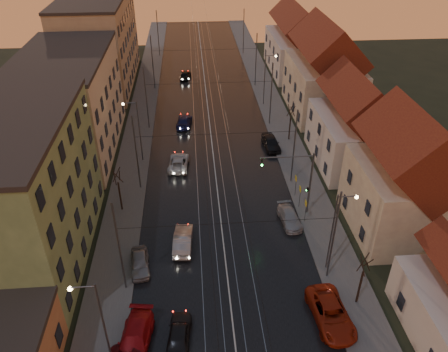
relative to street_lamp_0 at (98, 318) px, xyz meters
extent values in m
cube|color=black|center=(9.10, 38.00, -4.87)|extent=(16.00, 120.00, 0.04)
cube|color=#4C4C4C|center=(-0.90, 38.00, -4.81)|extent=(4.00, 120.00, 0.15)
cube|color=#4C4C4C|center=(19.10, 38.00, -4.81)|extent=(4.00, 120.00, 0.15)
cube|color=gray|center=(6.90, 38.00, -4.83)|extent=(0.06, 120.00, 0.03)
cube|color=gray|center=(8.33, 38.00, -4.83)|extent=(0.06, 120.00, 0.03)
cube|color=gray|center=(9.87, 38.00, -4.83)|extent=(0.06, 120.00, 0.03)
cube|color=gray|center=(11.30, 38.00, -4.83)|extent=(0.06, 120.00, 0.03)
cube|color=#5F7D50|center=(-8.40, 12.00, 1.61)|extent=(10.00, 18.00, 13.00)
cube|color=#C5B398|center=(-8.40, 32.00, 1.11)|extent=(10.00, 20.00, 12.00)
cube|color=#9C8165|center=(-8.40, 56.00, 2.11)|extent=(10.00, 24.00, 14.00)
cube|color=tan|center=(26.10, 13.00, -1.39)|extent=(8.50, 10.00, 7.00)
pyramid|color=#561A13|center=(26.10, 13.00, 4.01)|extent=(8.67, 10.20, 3.80)
cube|color=silver|center=(26.10, 26.00, -1.89)|extent=(9.00, 12.00, 6.00)
pyramid|color=#561A13|center=(26.10, 26.00, 2.71)|extent=(9.18, 12.24, 3.20)
cube|color=tan|center=(26.10, 41.00, -1.14)|extent=(9.00, 14.00, 7.50)
pyramid|color=#561A13|center=(26.10, 41.00, 4.61)|extent=(9.18, 14.28, 4.00)
cube|color=silver|center=(26.10, 59.00, -1.64)|extent=(9.00, 16.00, 6.50)
pyramid|color=#561A13|center=(26.10, 59.00, 3.36)|extent=(9.18, 16.32, 3.50)
cylinder|color=#595B60|center=(0.50, 7.00, -0.39)|extent=(0.16, 0.16, 9.00)
cylinder|color=#595B60|center=(17.70, 7.00, -0.39)|extent=(0.16, 0.16, 9.00)
cylinder|color=#595B60|center=(0.50, 22.00, -0.39)|extent=(0.16, 0.16, 9.00)
cylinder|color=#595B60|center=(17.70, 22.00, -0.39)|extent=(0.16, 0.16, 9.00)
cylinder|color=#595B60|center=(0.50, 37.00, -0.39)|extent=(0.16, 0.16, 9.00)
cylinder|color=#595B60|center=(17.70, 37.00, -0.39)|extent=(0.16, 0.16, 9.00)
cylinder|color=#595B60|center=(0.50, 52.00, -0.39)|extent=(0.16, 0.16, 9.00)
cylinder|color=#595B60|center=(17.70, 52.00, -0.39)|extent=(0.16, 0.16, 9.00)
cylinder|color=#595B60|center=(0.50, 70.00, -0.39)|extent=(0.16, 0.16, 9.00)
cylinder|color=#595B60|center=(17.70, 70.00, -0.39)|extent=(0.16, 0.16, 9.00)
cylinder|color=#595B60|center=(0.30, 0.00, -0.89)|extent=(0.14, 0.14, 8.00)
cylinder|color=#595B60|center=(-0.50, 0.00, 2.91)|extent=(1.60, 0.10, 0.10)
sphere|color=#FFD88C|center=(-1.22, 0.00, 2.81)|extent=(0.32, 0.32, 0.32)
cylinder|color=#595B60|center=(17.90, 8.00, -0.89)|extent=(0.14, 0.14, 8.00)
cylinder|color=#595B60|center=(18.70, 8.00, 2.91)|extent=(1.60, 0.10, 0.10)
sphere|color=#FFD88C|center=(19.42, 8.00, 2.81)|extent=(0.32, 0.32, 0.32)
cylinder|color=#595B60|center=(0.30, 28.00, -0.89)|extent=(0.14, 0.14, 8.00)
cylinder|color=#595B60|center=(-0.50, 28.00, 2.91)|extent=(1.60, 0.10, 0.10)
sphere|color=#FFD88C|center=(-1.22, 28.00, 2.81)|extent=(0.32, 0.32, 0.32)
cylinder|color=#595B60|center=(17.90, 44.00, -0.89)|extent=(0.14, 0.14, 8.00)
cylinder|color=#595B60|center=(18.70, 44.00, 2.91)|extent=(1.60, 0.10, 0.10)
sphere|color=#FFD88C|center=(19.42, 44.00, 2.81)|extent=(0.32, 0.32, 0.32)
cylinder|color=#595B60|center=(18.10, 16.00, -1.29)|extent=(0.20, 0.20, 7.20)
cylinder|color=#595B60|center=(15.50, 16.00, 2.01)|extent=(5.20, 0.14, 0.14)
imported|color=black|center=(13.10, 16.00, 1.41)|extent=(0.15, 0.18, 0.90)
sphere|color=#19FF3F|center=(13.10, 15.88, 1.26)|extent=(0.20, 0.20, 0.20)
cylinder|color=black|center=(-1.10, 18.00, -3.14)|extent=(0.18, 0.18, 3.50)
cylinder|color=black|center=(-0.86, 18.09, -0.59)|extent=(0.37, 0.92, 1.61)
cylinder|color=black|center=(-1.18, 18.23, -0.59)|extent=(0.91, 0.40, 1.61)
cylinder|color=black|center=(-1.33, 17.91, -0.59)|extent=(0.37, 0.92, 1.61)
cylinder|color=black|center=(-0.97, 17.78, -0.59)|extent=(0.84, 0.54, 1.62)
cylinder|color=black|center=(19.30, 4.00, -3.14)|extent=(0.18, 0.18, 3.50)
cylinder|color=black|center=(19.54, 4.09, -0.59)|extent=(0.37, 0.92, 1.61)
cylinder|color=black|center=(19.22, 4.23, -0.59)|extent=(0.91, 0.40, 1.61)
cylinder|color=black|center=(19.07, 3.91, -0.59)|extent=(0.37, 0.92, 1.61)
cylinder|color=black|center=(19.43, 3.78, -0.59)|extent=(0.84, 0.54, 1.62)
cylinder|color=black|center=(19.50, 32.00, -3.14)|extent=(0.18, 0.18, 3.50)
cylinder|color=black|center=(19.74, 32.09, -0.59)|extent=(0.37, 0.92, 1.61)
cylinder|color=black|center=(19.42, 32.23, -0.59)|extent=(0.91, 0.40, 1.61)
cylinder|color=black|center=(19.27, 31.91, -0.59)|extent=(0.37, 0.92, 1.61)
cylinder|color=black|center=(19.63, 31.78, -0.59)|extent=(0.84, 0.54, 1.62)
imported|color=black|center=(5.02, 1.66, -4.20)|extent=(2.05, 4.20, 1.38)
imported|color=#96969B|center=(5.30, 11.88, -4.10)|extent=(1.95, 4.84, 1.56)
imported|color=#BCBCBC|center=(4.77, 26.18, -4.20)|extent=(2.69, 5.10, 1.37)
imported|color=#161A42|center=(5.45, 37.51, -4.20)|extent=(2.49, 4.94, 1.38)
imported|color=black|center=(5.71, 56.48, -4.16)|extent=(2.26, 4.44, 1.45)
imported|color=#A51015|center=(1.83, 1.28, -4.11)|extent=(2.86, 5.59, 1.55)
imported|color=gray|center=(1.50, 9.29, -4.20)|extent=(2.08, 4.18, 1.37)
imported|color=#A22510|center=(16.67, 2.46, -4.10)|extent=(3.06, 5.87, 1.58)
imported|color=#A6A7AC|center=(15.99, 14.63, -4.26)|extent=(2.16, 4.46, 1.25)
imported|color=black|center=(16.70, 30.05, -4.10)|extent=(2.22, 4.76, 1.58)
camera|label=1|loc=(6.70, -19.26, 23.05)|focal=35.00mm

